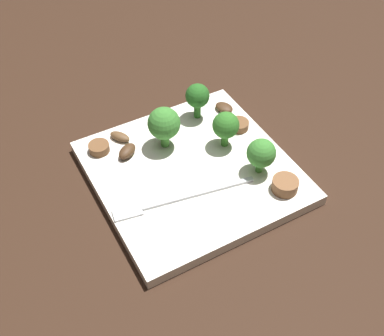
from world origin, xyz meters
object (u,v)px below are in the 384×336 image
mushroom_0 (120,137)px  mushroom_2 (224,108)px  fork (174,200)px  broccoli_floret_2 (261,153)px  sausage_slice_2 (239,125)px  broccoli_floret_0 (197,97)px  broccoli_floret_1 (164,124)px  sausage_slice_0 (99,148)px  broccoli_floret_3 (226,126)px  mushroom_1 (127,151)px  plate (192,172)px  sausage_slice_1 (285,185)px

mushroom_0 → mushroom_2: bearing=174.3°
fork → broccoli_floret_2: (-0.12, 0.01, 0.03)m
fork → sausage_slice_2: bearing=-142.4°
broccoli_floret_0 → sausage_slice_2: bearing=127.4°
broccoli_floret_1 → sausage_slice_0: size_ratio=2.17×
broccoli_floret_2 → sausage_slice_0: size_ratio=1.82×
broccoli_floret_2 → broccoli_floret_3: 0.06m
sausage_slice_0 → broccoli_floret_3: bearing=155.1°
sausage_slice_0 → sausage_slice_2: 0.20m
sausage_slice_0 → sausage_slice_2: (-0.19, 0.05, -0.00)m
mushroom_1 → sausage_slice_0: bearing=-40.3°
broccoli_floret_0 → mushroom_1: bearing=11.1°
broccoli_floret_0 → broccoli_floret_2: size_ratio=1.07×
broccoli_floret_0 → sausage_slice_2: broccoli_floret_0 is taller
plate → broccoli_floret_1: broccoli_floret_1 is taller
plate → mushroom_2: (-0.10, -0.08, 0.01)m
sausage_slice_1 → mushroom_1: size_ratio=1.08×
broccoli_floret_0 → sausage_slice_1: broccoli_floret_0 is taller
plate → sausage_slice_0: sausage_slice_0 is taller
sausage_slice_0 → mushroom_1: 0.04m
fork → broccoli_floret_1: bearing=-100.6°
sausage_slice_0 → mushroom_1: size_ratio=0.91×
broccoli_floret_3 → mushroom_2: size_ratio=1.89×
broccoli_floret_0 → plate: bearing=56.7°
broccoli_floret_0 → broccoli_floret_3: size_ratio=1.03×
sausage_slice_1 → mushroom_2: (-0.02, -0.17, -0.00)m
broccoli_floret_0 → mushroom_1: size_ratio=1.78×
fork → broccoli_floret_2: broccoli_floret_2 is taller
fork → broccoli_floret_1: 0.11m
fork → sausage_slice_0: size_ratio=6.44×
sausage_slice_0 → mushroom_2: (-0.19, 0.01, -0.00)m
broccoli_floret_2 → broccoli_floret_0: bearing=-83.0°
plate → mushroom_2: mushroom_2 is taller
fork → mushroom_0: (0.01, -0.13, 0.00)m
broccoli_floret_3 → mushroom_0: bearing=-33.0°
broccoli_floret_3 → mushroom_0: size_ratio=1.74×
mushroom_0 → sausage_slice_2: bearing=159.3°
mushroom_0 → mushroom_1: (0.00, 0.03, 0.00)m
broccoli_floret_1 → mushroom_1: 0.06m
sausage_slice_0 → broccoli_floret_2: bearing=141.0°
plate → mushroom_0: size_ratio=8.10×
sausage_slice_1 → broccoli_floret_2: bearing=-76.9°
fork → sausage_slice_2: size_ratio=6.37×
broccoli_floret_1 → sausage_slice_2: (-0.11, 0.02, -0.03)m
broccoli_floret_0 → sausage_slice_0: bearing=-0.7°
broccoli_floret_0 → broccoli_floret_1: 0.07m
plate → fork: 0.06m
sausage_slice_1 → sausage_slice_2: 0.12m
fork → broccoli_floret_3: (-0.11, -0.05, 0.03)m
plate → broccoli_floret_2: 0.09m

